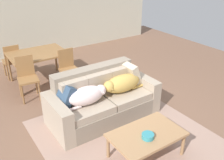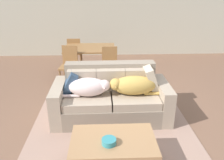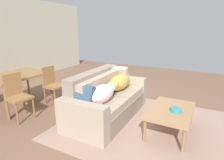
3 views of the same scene
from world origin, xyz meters
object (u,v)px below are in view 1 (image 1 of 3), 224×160
object	(u,v)px
dining_chair_near_right	(68,67)
dining_chair_far_left	(12,60)
throw_pillow_by_left_arm	(64,95)
dining_chair_near_left	(27,76)
dog_on_left_cushion	(88,95)
throw_pillow_by_right_arm	(131,74)
couch	(102,100)
dining_table	(38,56)
coffee_table	(146,136)
dog_on_right_cushion	(122,84)
bowl_on_coffee_table	(148,136)

from	to	relation	value
dining_chair_near_right	dining_chair_far_left	bearing A→B (deg)	130.13
throw_pillow_by_left_arm	dining_chair_far_left	bearing A→B (deg)	94.75
dining_chair_near_left	dining_chair_near_right	world-z (taller)	dining_chair_near_left
dining_chair_near_right	throw_pillow_by_left_arm	bearing A→B (deg)	-115.53
dog_on_left_cushion	dining_chair_near_left	bearing A→B (deg)	108.22
throw_pillow_by_left_arm	throw_pillow_by_right_arm	world-z (taller)	throw_pillow_by_right_arm
couch	dining_table	xyz separation A→B (m)	(-0.46, 2.09, 0.32)
throw_pillow_by_right_arm	coffee_table	size ratio (longest dim) A/B	0.43
throw_pillow_by_right_arm	dog_on_right_cushion	bearing A→B (deg)	-152.29
throw_pillow_by_right_arm	dining_chair_near_right	bearing A→B (deg)	115.44
dog_on_right_cushion	throw_pillow_by_right_arm	size ratio (longest dim) A/B	2.03
dog_on_left_cushion	dining_chair_near_left	distance (m)	1.72
dining_chair_near_right	dining_chair_near_left	bearing A→B (deg)	-177.56
dining_chair_far_left	throw_pillow_by_right_arm	bearing A→B (deg)	121.61
dog_on_right_cushion	throw_pillow_by_left_arm	size ratio (longest dim) A/B	2.40
throw_pillow_by_left_arm	dog_on_right_cushion	bearing A→B (deg)	-8.85
throw_pillow_by_right_arm	dining_chair_far_left	distance (m)	3.10
bowl_on_coffee_table	dining_table	bearing A→B (deg)	96.36
dining_chair_near_right	bowl_on_coffee_table	bearing A→B (deg)	-90.67
dog_on_right_cushion	throw_pillow_by_left_arm	world-z (taller)	throw_pillow_by_left_arm
dog_on_left_cushion	dining_chair_far_left	world-z (taller)	dining_chair_far_left
throw_pillow_by_right_arm	coffee_table	distance (m)	1.57
couch	dining_chair_near_right	distance (m)	1.51
dog_on_right_cushion	throw_pillow_by_right_arm	world-z (taller)	throw_pillow_by_right_arm
throw_pillow_by_left_arm	dining_table	world-z (taller)	throw_pillow_by_left_arm
dog_on_right_cushion	dining_chair_far_left	size ratio (longest dim) A/B	1.07
throw_pillow_by_left_arm	dining_chair_near_left	world-z (taller)	dining_chair_near_left
dining_chair_near_left	dining_chair_far_left	world-z (taller)	dining_chair_near_left
throw_pillow_by_right_arm	dining_chair_near_left	xyz separation A→B (m)	(-1.63, 1.42, -0.17)
coffee_table	bowl_on_coffee_table	size ratio (longest dim) A/B	6.00
throw_pillow_by_right_arm	coffee_table	world-z (taller)	throw_pillow_by_right_arm
couch	dining_chair_near_left	xyz separation A→B (m)	(-0.92, 1.48, 0.16)
dining_table	dog_on_right_cushion	bearing A→B (deg)	-69.53
dog_on_left_cushion	dining_chair_near_right	xyz separation A→B (m)	(0.39, 1.65, -0.15)
bowl_on_coffee_table	dining_table	xyz separation A→B (m)	(-0.39, 3.46, 0.21)
dining_chair_far_left	dining_table	bearing A→B (deg)	127.48
dining_table	dog_on_left_cushion	bearing A→B (deg)	-87.45
dog_on_right_cushion	dining_chair_near_right	world-z (taller)	dining_chair_near_right
dog_on_left_cushion	throw_pillow_by_left_arm	size ratio (longest dim) A/B	2.09
dining_table	dining_chair_near_left	xyz separation A→B (m)	(-0.46, -0.61, -0.16)
throw_pillow_by_left_arm	bowl_on_coffee_table	bearing A→B (deg)	-65.99
dog_on_right_cushion	throw_pillow_by_left_arm	bearing A→B (deg)	170.53
couch	dog_on_left_cushion	size ratio (longest dim) A/B	2.53
throw_pillow_by_left_arm	throw_pillow_by_right_arm	distance (m)	1.42
dog_on_left_cushion	dining_chair_far_left	xyz separation A→B (m)	(-0.57, 2.84, -0.16)
couch	bowl_on_coffee_table	xyz separation A→B (m)	(-0.08, -1.38, 0.11)
couch	dining_table	world-z (taller)	couch
couch	dining_chair_far_left	size ratio (longest dim) A/B	2.34
dining_table	bowl_on_coffee_table	bearing A→B (deg)	-83.64
throw_pillow_by_right_arm	dining_chair_near_right	distance (m)	1.60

